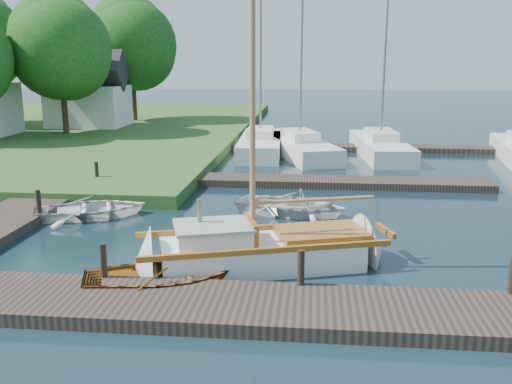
# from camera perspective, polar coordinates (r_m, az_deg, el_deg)

# --- Properties ---
(ground) EXTENTS (160.00, 160.00, 0.00)m
(ground) POSITION_cam_1_polar(r_m,az_deg,el_deg) (17.75, 0.00, -3.77)
(ground) COLOR black
(ground) RESTS_ON ground
(near_dock) EXTENTS (18.00, 2.20, 0.30)m
(near_dock) POSITION_cam_1_polar(r_m,az_deg,el_deg) (12.12, -2.91, -11.40)
(near_dock) COLOR black
(near_dock) RESTS_ON ground
(left_dock) EXTENTS (2.20, 18.00, 0.30)m
(left_dock) POSITION_cam_1_polar(r_m,az_deg,el_deg) (21.82, -20.83, -1.00)
(left_dock) COLOR black
(left_dock) RESTS_ON ground
(far_dock) EXTENTS (14.00, 1.60, 0.30)m
(far_dock) POSITION_cam_1_polar(r_m,az_deg,el_deg) (23.92, 6.34, 1.01)
(far_dock) COLOR black
(far_dock) RESTS_ON ground
(pontoon) EXTENTS (30.00, 1.60, 0.30)m
(pontoon) POSITION_cam_1_polar(r_m,az_deg,el_deg) (34.29, 19.75, 4.03)
(pontoon) COLOR black
(pontoon) RESTS_ON ground
(mooring_post_1) EXTENTS (0.16, 0.16, 0.80)m
(mooring_post_1) POSITION_cam_1_polar(r_m,az_deg,el_deg) (13.55, -15.01, -6.62)
(mooring_post_1) COLOR black
(mooring_post_1) RESTS_ON near_dock
(mooring_post_2) EXTENTS (0.16, 0.16, 0.80)m
(mooring_post_2) POSITION_cam_1_polar(r_m,az_deg,el_deg) (12.71, 4.51, -7.53)
(mooring_post_2) COLOR black
(mooring_post_2) RESTS_ON near_dock
(mooring_post_4) EXTENTS (0.16, 0.16, 0.80)m
(mooring_post_4) POSITION_cam_1_polar(r_m,az_deg,el_deg) (19.52, -20.91, -0.95)
(mooring_post_4) COLOR black
(mooring_post_4) RESTS_ON left_dock
(mooring_post_5) EXTENTS (0.16, 0.16, 0.80)m
(mooring_post_5) POSITION_cam_1_polar(r_m,az_deg,el_deg) (23.98, -15.65, 1.96)
(mooring_post_5) COLOR black
(mooring_post_5) RESTS_ON left_dock
(sailboat) EXTENTS (7.41, 4.02, 9.83)m
(sailboat) POSITION_cam_1_polar(r_m,az_deg,el_deg) (14.64, 1.09, -6.12)
(sailboat) COLOR silver
(sailboat) RESTS_ON ground
(dinghy) EXTENTS (4.27, 3.59, 0.76)m
(dinghy) POSITION_cam_1_polar(r_m,az_deg,el_deg) (13.53, -9.19, -7.80)
(dinghy) COLOR #8E4314
(dinghy) RESTS_ON ground
(tender_a) EXTENTS (4.30, 3.74, 0.74)m
(tender_a) POSITION_cam_1_polar(r_m,az_deg,el_deg) (19.82, -16.16, -1.36)
(tender_a) COLOR silver
(tender_a) RESTS_ON ground
(tender_b) EXTENTS (2.48, 2.30, 1.07)m
(tender_b) POSITION_cam_1_polar(r_m,az_deg,el_deg) (19.07, 4.86, -0.94)
(tender_b) COLOR silver
(tender_b) RESTS_ON ground
(tender_c) EXTENTS (4.40, 3.66, 0.79)m
(tender_c) POSITION_cam_1_polar(r_m,az_deg,el_deg) (19.42, 3.50, -1.08)
(tender_c) COLOR silver
(tender_c) RESTS_ON ground
(marina_boat_0) EXTENTS (2.54, 8.13, 10.59)m
(marina_boat_0) POSITION_cam_1_polar(r_m,az_deg,el_deg) (31.86, 0.46, 4.92)
(marina_boat_0) COLOR silver
(marina_boat_0) RESTS_ON ground
(marina_boat_1) EXTENTS (4.64, 8.26, 10.99)m
(marina_boat_1) POSITION_cam_1_polar(r_m,az_deg,el_deg) (30.95, 4.41, 4.64)
(marina_boat_1) COLOR silver
(marina_boat_1) RESTS_ON ground
(marina_boat_2) EXTENTS (2.87, 8.41, 12.56)m
(marina_boat_2) POSITION_cam_1_polar(r_m,az_deg,el_deg) (31.70, 12.34, 4.60)
(marina_boat_2) COLOR silver
(marina_boat_2) RESTS_ON ground
(house_c) EXTENTS (5.25, 4.00, 5.28)m
(house_c) POSITION_cam_1_polar(r_m,az_deg,el_deg) (42.01, -16.42, 9.18)
(house_c) COLOR white
(house_c) RESTS_ON shore
(tree_3) EXTENTS (6.41, 6.38, 8.74)m
(tree_3) POSITION_cam_1_polar(r_m,az_deg,el_deg) (38.30, -18.98, 13.50)
(tree_3) COLOR #332114
(tree_3) RESTS_ON shore
(tree_7) EXTENTS (6.83, 6.83, 9.38)m
(tree_7) POSITION_cam_1_polar(r_m,az_deg,el_deg) (45.07, -12.32, 14.27)
(tree_7) COLOR #332114
(tree_7) RESTS_ON shore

